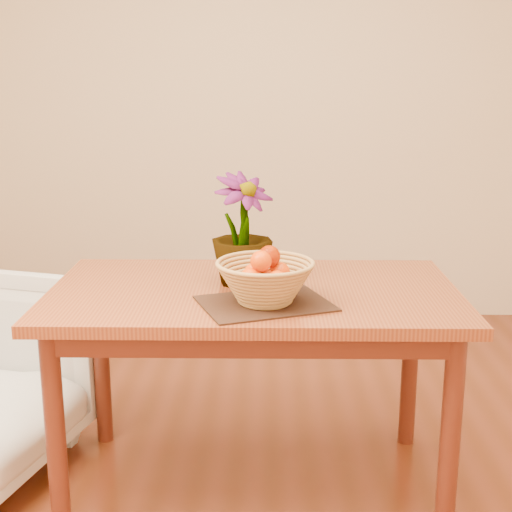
{
  "coord_description": "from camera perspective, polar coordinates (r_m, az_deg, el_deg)",
  "views": [
    {
      "loc": [
        0.04,
        -2.05,
        1.45
      ],
      "look_at": [
        0.01,
        0.14,
        0.9
      ],
      "focal_mm": 50.0,
      "sensor_mm": 36.0,
      "label": 1
    }
  ],
  "objects": [
    {
      "name": "wall_back",
      "position": [
        4.3,
        0.28,
        12.67
      ],
      "size": [
        4.0,
        0.02,
        2.7
      ],
      "primitive_type": "cube",
      "color": "beige",
      "rests_on": "floor"
    },
    {
      "name": "orange_pile",
      "position": [
        2.25,
        0.79,
        -1.03
      ],
      "size": [
        0.16,
        0.15,
        0.13
      ],
      "rotation": [
        0.0,
        0.0,
        0.07
      ],
      "color": "#E53B03",
      "rests_on": "wicker_basket"
    },
    {
      "name": "placemat",
      "position": [
        2.28,
        0.73,
        -3.82
      ],
      "size": [
        0.48,
        0.42,
        0.01
      ],
      "primitive_type": "cube",
      "rotation": [
        0.0,
        0.0,
        0.36
      ],
      "color": "#321912",
      "rests_on": "table"
    },
    {
      "name": "wicker_basket",
      "position": [
        2.26,
        0.74,
        -2.21
      ],
      "size": [
        0.32,
        0.32,
        0.13
      ],
      "color": "#B08449",
      "rests_on": "placemat"
    },
    {
      "name": "table",
      "position": [
        2.48,
        -0.18,
        -4.55
      ],
      "size": [
        1.4,
        0.8,
        0.75
      ],
      "color": "brown",
      "rests_on": "floor"
    },
    {
      "name": "potted_plant",
      "position": [
        2.47,
        -1.12,
        2.14
      ],
      "size": [
        0.31,
        0.31,
        0.39
      ],
      "primitive_type": "imported",
      "rotation": [
        0.0,
        0.0,
        0.7
      ],
      "color": "#1A3F12",
      "rests_on": "table"
    }
  ]
}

